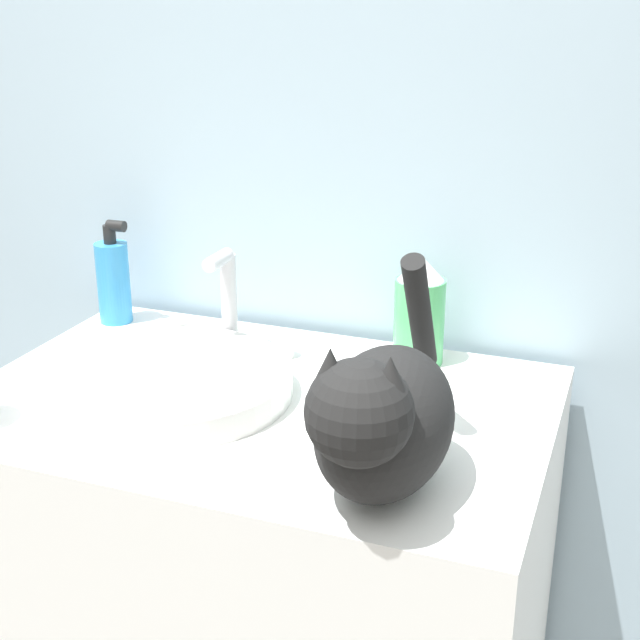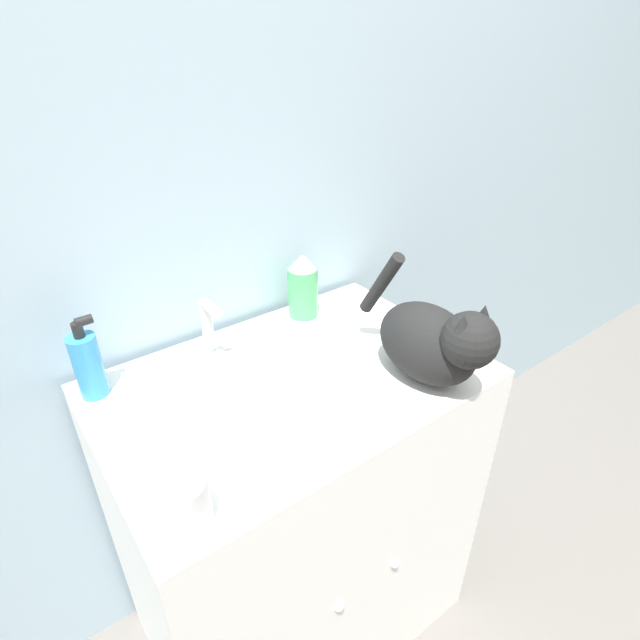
% 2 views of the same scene
% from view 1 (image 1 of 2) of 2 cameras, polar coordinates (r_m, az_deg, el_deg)
% --- Properties ---
extents(wall_back, '(6.00, 0.05, 2.50)m').
position_cam_1_polar(wall_back, '(1.37, 0.94, 15.91)').
color(wall_back, '#9EB7C6').
rests_on(wall_back, ground_plane).
extents(sink_basin, '(0.32, 0.32, 0.04)m').
position_cam_1_polar(sink_basin, '(1.22, -9.39, -3.99)').
color(sink_basin, silver).
rests_on(sink_basin, vanity_cabinet).
extents(faucet, '(0.21, 0.08, 0.16)m').
position_cam_1_polar(faucet, '(1.34, -5.90, 0.62)').
color(faucet, silver).
rests_on(faucet, vanity_cabinet).
extents(cat, '(0.15, 0.35, 0.24)m').
position_cam_1_polar(cat, '(0.95, 3.94, -6.23)').
color(cat, black).
rests_on(cat, vanity_cabinet).
extents(soap_bottle, '(0.06, 0.05, 0.17)m').
position_cam_1_polar(soap_bottle, '(1.49, -13.08, 2.51)').
color(soap_bottle, '#338CCC').
rests_on(soap_bottle, vanity_cabinet).
extents(spray_bottle, '(0.07, 0.07, 0.16)m').
position_cam_1_polar(spray_bottle, '(1.30, 6.38, 0.55)').
color(spray_bottle, '#4CB266').
rests_on(spray_bottle, vanity_cabinet).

